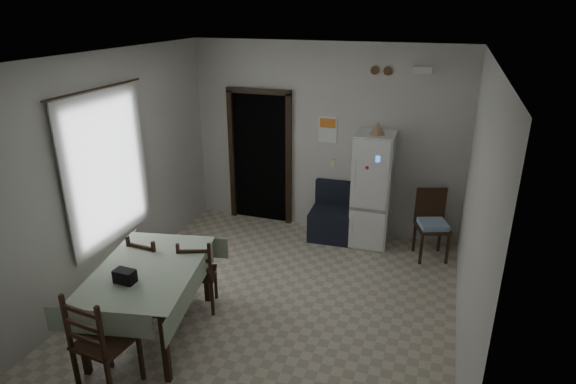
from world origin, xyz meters
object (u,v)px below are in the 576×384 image
(dining_table, at_px, (151,301))
(dining_chair_near_head, at_px, (105,340))
(dining_chair_far_left, at_px, (154,268))
(corner_chair, at_px, (433,226))
(navy_seat, at_px, (334,212))
(dining_chair_far_right, at_px, (198,273))
(fridge, at_px, (372,190))

(dining_table, height_order, dining_chair_near_head, dining_chair_near_head)
(dining_table, bearing_deg, dining_chair_far_left, 108.73)
(corner_chair, bearing_deg, dining_chair_far_left, -163.37)
(navy_seat, xyz_separation_m, dining_table, (-1.31, -2.91, -0.01))
(dining_table, distance_m, dining_chair_near_head, 0.84)
(dining_chair_far_right, bearing_deg, dining_chair_far_left, -10.38)
(dining_chair_far_right, bearing_deg, corner_chair, -160.11)
(dining_table, relative_size, dining_chair_near_head, 1.44)
(fridge, distance_m, corner_chair, 0.99)
(navy_seat, height_order, dining_chair_near_head, dining_chair_near_head)
(navy_seat, relative_size, dining_table, 0.53)
(corner_chair, bearing_deg, dining_chair_far_right, -159.19)
(navy_seat, height_order, corner_chair, corner_chair)
(navy_seat, bearing_deg, dining_chair_far_right, -117.49)
(dining_table, bearing_deg, dining_chair_far_right, 56.55)
(navy_seat, relative_size, dining_chair_near_head, 0.77)
(fridge, height_order, dining_table, fridge)
(dining_table, xyz_separation_m, dining_chair_near_head, (0.07, -0.83, 0.13))
(navy_seat, height_order, dining_chair_far_right, dining_chair_far_right)
(dining_chair_far_left, relative_size, dining_chair_near_head, 0.87)
(corner_chair, distance_m, dining_table, 3.88)
(navy_seat, bearing_deg, dining_chair_near_head, -111.00)
(corner_chair, relative_size, dining_chair_far_left, 1.05)
(fridge, relative_size, navy_seat, 2.04)
(dining_chair_far_left, xyz_separation_m, dining_chair_near_head, (0.37, -1.34, 0.07))
(fridge, bearing_deg, dining_table, -123.96)
(corner_chair, bearing_deg, dining_chair_near_head, -146.40)
(fridge, bearing_deg, navy_seat, 178.82)
(navy_seat, xyz_separation_m, dining_chair_far_right, (-1.07, -2.31, 0.05))
(fridge, xyz_separation_m, dining_table, (-1.87, -2.91, -0.44))
(corner_chair, relative_size, dining_table, 0.63)
(corner_chair, xyz_separation_m, dining_chair_far_left, (-3.07, -2.20, -0.02))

